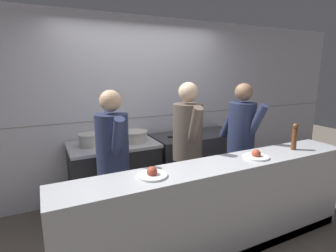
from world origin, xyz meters
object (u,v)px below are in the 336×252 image
at_px(chef_sous, 187,147).
at_px(pepper_mill, 294,136).
at_px(mixing_bowl_steel, 185,132).
at_px(plated_dish_main, 152,174).
at_px(plated_dish_appetiser, 256,156).
at_px(oven_range, 114,176).
at_px(chef_line, 241,141).
at_px(chefs_knife, 178,137).
at_px(chef_head_cook, 113,160).
at_px(sauce_pot, 135,136).
at_px(stock_pot, 89,140).

bearing_deg(chef_sous, pepper_mill, -21.41).
bearing_deg(mixing_bowl_steel, plated_dish_main, -128.92).
relative_size(mixing_bowl_steel, plated_dish_appetiser, 0.88).
bearing_deg(plated_dish_appetiser, chef_sous, 122.45).
xyz_separation_m(oven_range, chef_line, (1.50, -0.74, 0.49)).
bearing_deg(chefs_knife, plated_dish_main, -126.65).
bearing_deg(mixing_bowl_steel, chefs_knife, -144.22).
distance_m(plated_dish_appetiser, pepper_mill, 0.61).
distance_m(plated_dish_main, pepper_mill, 1.75).
relative_size(plated_dish_main, chef_head_cook, 0.16).
bearing_deg(oven_range, chef_line, -26.35).
height_order(mixing_bowl_steel, chef_sous, chef_sous).
distance_m(oven_range, chefs_knife, 1.04).
bearing_deg(chefs_knife, chef_head_cook, -151.01).
bearing_deg(sauce_pot, mixing_bowl_steel, 7.27).
bearing_deg(chef_line, plated_dish_appetiser, -127.35).
height_order(plated_dish_appetiser, chef_line, chef_line).
xyz_separation_m(chefs_knife, chef_line, (0.57, -0.66, 0.04)).
bearing_deg(stock_pot, mixing_bowl_steel, 1.91).
height_order(sauce_pot, plated_dish_appetiser, sauce_pot).
distance_m(mixing_bowl_steel, plated_dish_appetiser, 1.43).
bearing_deg(plated_dish_main, pepper_mill, -0.10).
height_order(chef_head_cook, chef_line, chef_line).
height_order(chefs_knife, plated_dish_appetiser, plated_dish_appetiser).
bearing_deg(plated_dish_appetiser, stock_pot, 136.33).
height_order(pepper_mill, chef_line, chef_line).
relative_size(plated_dish_appetiser, chef_head_cook, 0.16).
distance_m(oven_range, chef_head_cook, 0.86).
distance_m(plated_dish_main, chef_head_cook, 0.67).
bearing_deg(chefs_knife, mixing_bowl_steel, 35.78).
bearing_deg(chef_head_cook, stock_pot, 99.96).
distance_m(pepper_mill, chef_head_cook, 2.03).
xyz_separation_m(plated_dish_appetiser, chef_head_cook, (-1.33, 0.67, -0.06)).
relative_size(pepper_mill, chef_sous, 0.18).
bearing_deg(chef_sous, sauce_pot, 135.06).
bearing_deg(chef_sous, chef_line, 7.78).
xyz_separation_m(stock_pot, plated_dish_appetiser, (1.45, -1.38, -0.01)).
bearing_deg(mixing_bowl_steel, plated_dish_appetiser, -89.02).
height_order(sauce_pot, pepper_mill, pepper_mill).
height_order(chefs_knife, plated_dish_main, plated_dish_main).
bearing_deg(pepper_mill, plated_dish_appetiser, -177.75).
distance_m(oven_range, chef_line, 1.74).
bearing_deg(chefs_knife, stock_pot, 175.78).
relative_size(oven_range, stock_pot, 4.30).
xyz_separation_m(oven_range, chef_sous, (0.72, -0.70, 0.50)).
bearing_deg(oven_range, chef_sous, -44.07).
relative_size(stock_pot, mixing_bowl_steel, 1.14).
bearing_deg(chefs_knife, chef_sous, -108.93).
bearing_deg(chef_head_cook, plated_dish_appetiser, -26.59).
relative_size(mixing_bowl_steel, chefs_knife, 0.71).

